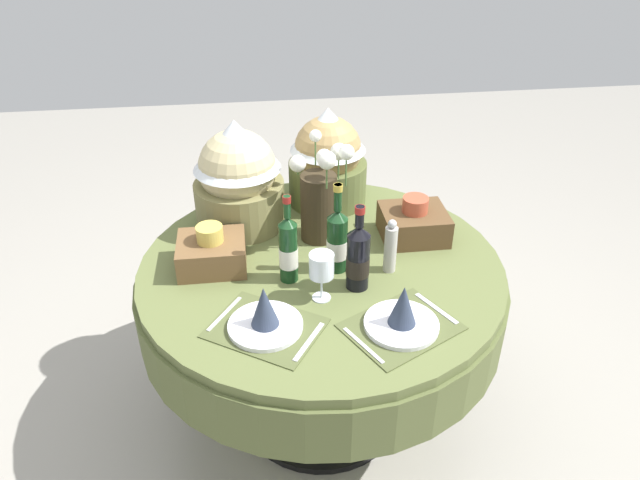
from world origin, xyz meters
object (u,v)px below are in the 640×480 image
Objects in this scene: dining_table at (321,295)px; woven_basket_side_left at (212,252)px; place_setting_left at (265,317)px; flower_vase at (320,197)px; pepper_mill at (391,247)px; wine_bottle_left at (288,249)px; place_setting_right at (402,316)px; wine_bottle_right at (358,257)px; gift_tub_back_left at (238,173)px; wine_bottle_centre at (337,240)px; wine_glass_left at (322,267)px; woven_basket_side_right at (414,222)px; gift_tub_back_centre at (328,155)px.

woven_basket_side_left is at bearing 175.20° from dining_table.
place_setting_left is 1.00× the size of flower_vase.
pepper_mill reaches higher than dining_table.
woven_basket_side_left is (-0.27, 0.12, -0.07)m from wine_bottle_left.
place_setting_right is 0.74m from woven_basket_side_left.
wine_bottle_right is (0.33, 0.18, 0.08)m from place_setting_left.
woven_basket_side_left is (-0.11, -0.30, -0.17)m from gift_tub_back_left.
place_setting_right is 0.39m from wine_bottle_centre.
wine_glass_left reaches higher than dining_table.
wine_bottle_right is (-0.10, 0.23, 0.08)m from place_setting_right.
wine_bottle_right is (0.11, -0.16, 0.27)m from dining_table.
wine_bottle_left is at bearing -68.75° from gift_tub_back_left.
dining_table is 0.46m from woven_basket_side_right.
gift_tub_back_left reaches higher than flower_vase.
wine_bottle_centre is at bearing -47.80° from gift_tub_back_left.
woven_basket_side_left is (-0.60, 0.42, 0.01)m from place_setting_right.
flower_vase is at bearing 84.52° from dining_table.
wine_bottle_left reaches higher than place_setting_right.
wine_bottle_right is 1.31× the size of woven_basket_side_left.
gift_tub_back_left reaches higher than pepper_mill.
place_setting_right is 0.99× the size of flower_vase.
gift_tub_back_left is 1.77× the size of woven_basket_side_right.
flower_vase is 1.34× the size of wine_bottle_right.
woven_basket_side_right is (0.18, 0.53, 0.02)m from place_setting_right.
wine_glass_left reaches higher than woven_basket_side_right.
gift_tub_back_centre is (0.09, 0.48, 0.37)m from dining_table.
pepper_mill is at bearing -48.53° from flower_vase.
dining_table is 3.21× the size of place_setting_left.
flower_vase is 0.34m from gift_tub_back_left.
place_setting_left is at bearing -150.62° from wine_bottle_right.
wine_bottle_right is (0.05, -0.12, -0.00)m from wine_bottle_centre.
wine_glass_left is 0.70m from gift_tub_back_centre.
flower_vase is 0.35m from wine_bottle_right.
woven_basket_side_left is at bearing 170.39° from pepper_mill.
wine_bottle_right reaches higher than woven_basket_side_right.
flower_vase reaches higher than place_setting_right.
gift_tub_back_left is (-0.26, 0.54, 0.10)m from wine_glass_left.
wine_bottle_left is 0.61m from gift_tub_back_centre.
place_setting_right is at bearing -6.52° from place_setting_left.
wine_glass_left is (-0.03, -0.21, 0.28)m from dining_table.
wine_bottle_left is at bearing -118.65° from flower_vase.
place_setting_left is at bearing -141.50° from woven_basket_side_right.
pepper_mill is (0.46, 0.27, 0.05)m from place_setting_left.
flower_vase reaches higher than place_setting_left.
wine_bottle_left is 0.56m from woven_basket_side_right.
flower_vase is at bearing 65.20° from place_setting_left.
gift_tub_back_left is 0.40m from gift_tub_back_centre.
dining_table is 0.61m from gift_tub_back_centre.
place_setting_left is at bearing -84.59° from gift_tub_back_left.
place_setting_right is at bearing -66.65° from wine_bottle_right.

